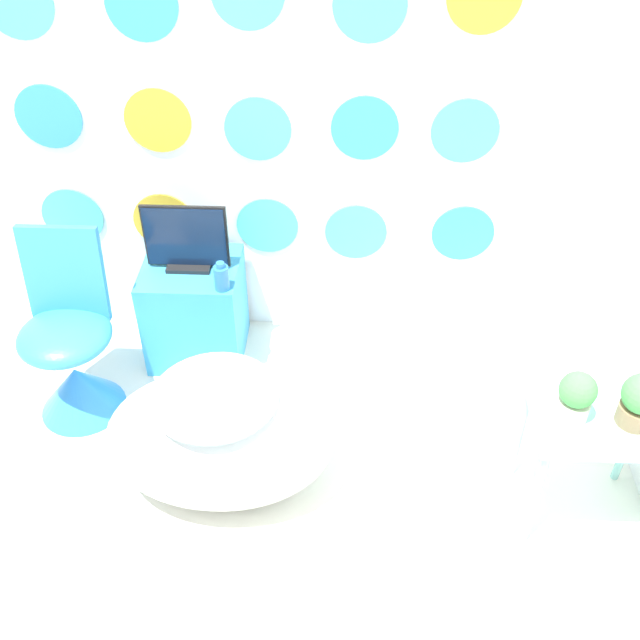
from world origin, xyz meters
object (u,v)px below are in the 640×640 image
(bathtub, at_px, (220,438))
(potted_plant_left, at_px, (576,396))
(chair, at_px, (73,361))
(tv, at_px, (186,241))
(vase, at_px, (221,277))

(bathtub, height_order, potted_plant_left, potted_plant_left)
(chair, xyz_separation_m, tv, (0.47, 0.41, 0.38))
(tv, bearing_deg, chair, -139.11)
(potted_plant_left, bearing_deg, tv, 149.98)
(bathtub, xyz_separation_m, tv, (-0.24, 0.82, 0.40))
(vase, bearing_deg, tv, 137.92)
(chair, height_order, vase, chair)
(tv, xyz_separation_m, vase, (0.18, -0.16, -0.08))
(potted_plant_left, bearing_deg, bathtub, 176.44)
(chair, bearing_deg, tv, 40.89)
(tv, height_order, potted_plant_left, tv)
(bathtub, xyz_separation_m, vase, (-0.06, 0.66, 0.31))
(chair, xyz_separation_m, potted_plant_left, (2.03, -0.49, 0.36))
(chair, distance_m, potted_plant_left, 2.12)
(chair, height_order, tv, chair)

